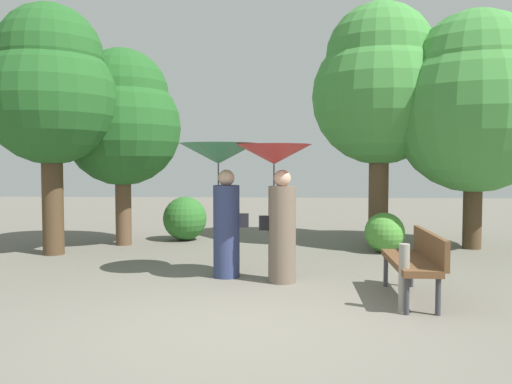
{
  "coord_description": "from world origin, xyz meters",
  "views": [
    {
      "loc": [
        0.42,
        -5.35,
        1.68
      ],
      "look_at": [
        0.0,
        2.81,
        1.22
      ],
      "focal_mm": 37.11,
      "sensor_mm": 36.0,
      "label": 1
    }
  ],
  "objects_px": {
    "park_bench": "(417,258)",
    "person_right": "(277,186)",
    "tree_mid_left": "(50,87)",
    "tree_near_left": "(122,117)",
    "tree_mid_right": "(475,100)",
    "person_left": "(221,181)",
    "path_marker_post": "(404,278)",
    "tree_near_right": "(380,85)"
  },
  "relations": [
    {
      "from": "tree_near_left",
      "to": "tree_mid_right",
      "type": "relative_size",
      "value": 0.86
    },
    {
      "from": "person_right",
      "to": "tree_mid_right",
      "type": "bearing_deg",
      "value": -53.07
    },
    {
      "from": "tree_mid_left",
      "to": "tree_mid_right",
      "type": "bearing_deg",
      "value": 7.75
    },
    {
      "from": "tree_mid_left",
      "to": "tree_mid_right",
      "type": "distance_m",
      "value": 7.96
    },
    {
      "from": "tree_near_right",
      "to": "park_bench",
      "type": "bearing_deg",
      "value": -94.29
    },
    {
      "from": "person_right",
      "to": "person_left",
      "type": "bearing_deg",
      "value": 67.38
    },
    {
      "from": "park_bench",
      "to": "person_right",
      "type": "bearing_deg",
      "value": -115.33
    },
    {
      "from": "person_left",
      "to": "tree_near_right",
      "type": "relative_size",
      "value": 0.4
    },
    {
      "from": "tree_mid_right",
      "to": "tree_near_left",
      "type": "bearing_deg",
      "value": 179.12
    },
    {
      "from": "tree_near_left",
      "to": "path_marker_post",
      "type": "relative_size",
      "value": 5.16
    },
    {
      "from": "person_left",
      "to": "tree_mid_left",
      "type": "bearing_deg",
      "value": 59.5
    },
    {
      "from": "tree_mid_right",
      "to": "path_marker_post",
      "type": "distance_m",
      "value": 5.66
    },
    {
      "from": "tree_mid_right",
      "to": "path_marker_post",
      "type": "bearing_deg",
      "value": -117.26
    },
    {
      "from": "park_bench",
      "to": "tree_near_right",
      "type": "height_order",
      "value": "tree_near_right"
    },
    {
      "from": "park_bench",
      "to": "path_marker_post",
      "type": "bearing_deg",
      "value": -25.32
    },
    {
      "from": "park_bench",
      "to": "tree_near_right",
      "type": "bearing_deg",
      "value": 176.91
    },
    {
      "from": "tree_mid_left",
      "to": "tree_near_left",
      "type": "bearing_deg",
      "value": 51.38
    },
    {
      "from": "tree_near_right",
      "to": "tree_mid_right",
      "type": "bearing_deg",
      "value": -19.26
    },
    {
      "from": "person_left",
      "to": "tree_mid_right",
      "type": "xyz_separation_m",
      "value": [
        4.59,
        2.82,
        1.46
      ]
    },
    {
      "from": "park_bench",
      "to": "tree_mid_left",
      "type": "bearing_deg",
      "value": -115.22
    },
    {
      "from": "park_bench",
      "to": "tree_mid_right",
      "type": "distance_m",
      "value": 5.06
    },
    {
      "from": "tree_mid_left",
      "to": "person_right",
      "type": "bearing_deg",
      "value": -26.38
    },
    {
      "from": "person_left",
      "to": "park_bench",
      "type": "distance_m",
      "value": 2.93
    },
    {
      "from": "park_bench",
      "to": "tree_mid_right",
      "type": "xyz_separation_m",
      "value": [
        2.06,
        3.97,
        2.37
      ]
    },
    {
      "from": "person_right",
      "to": "tree_mid_left",
      "type": "bearing_deg",
      "value": 60.99
    },
    {
      "from": "person_right",
      "to": "tree_near_left",
      "type": "xyz_separation_m",
      "value": [
        -3.17,
        3.22,
        1.24
      ]
    },
    {
      "from": "person_right",
      "to": "tree_near_right",
      "type": "distance_m",
      "value": 4.66
    },
    {
      "from": "park_bench",
      "to": "person_left",
      "type": "bearing_deg",
      "value": -113.28
    },
    {
      "from": "path_marker_post",
      "to": "person_right",
      "type": "bearing_deg",
      "value": 135.8
    },
    {
      "from": "tree_mid_left",
      "to": "tree_mid_right",
      "type": "height_order",
      "value": "tree_mid_right"
    },
    {
      "from": "tree_near_left",
      "to": "tree_mid_left",
      "type": "distance_m",
      "value": 1.58
    },
    {
      "from": "person_right",
      "to": "park_bench",
      "type": "height_order",
      "value": "person_right"
    },
    {
      "from": "tree_mid_left",
      "to": "path_marker_post",
      "type": "relative_size",
      "value": 5.87
    },
    {
      "from": "tree_near_right",
      "to": "tree_mid_left",
      "type": "height_order",
      "value": "tree_near_right"
    },
    {
      "from": "tree_near_left",
      "to": "tree_mid_left",
      "type": "xyz_separation_m",
      "value": [
        -0.94,
        -1.18,
        0.46
      ]
    },
    {
      "from": "person_right",
      "to": "tree_mid_right",
      "type": "height_order",
      "value": "tree_mid_right"
    },
    {
      "from": "tree_mid_left",
      "to": "tree_near_right",
      "type": "bearing_deg",
      "value": 15.15
    },
    {
      "from": "person_left",
      "to": "person_right",
      "type": "height_order",
      "value": "person_left"
    },
    {
      "from": "person_right",
      "to": "tree_near_left",
      "type": "distance_m",
      "value": 4.69
    },
    {
      "from": "path_marker_post",
      "to": "park_bench",
      "type": "bearing_deg",
      "value": 63.48
    },
    {
      "from": "tree_near_left",
      "to": "tree_near_right",
      "type": "distance_m",
      "value": 5.3
    },
    {
      "from": "tree_mid_left",
      "to": "path_marker_post",
      "type": "height_order",
      "value": "tree_mid_left"
    }
  ]
}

